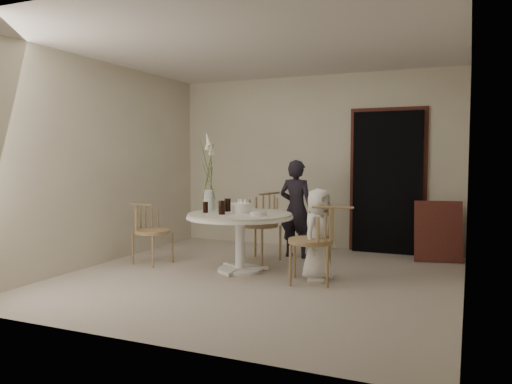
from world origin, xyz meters
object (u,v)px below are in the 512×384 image
at_px(table, 240,222).
at_px(birthday_cake, 241,208).
at_px(girl, 296,209).
at_px(boy, 318,234).
at_px(flower_vase, 209,183).
at_px(chair_left, 147,225).
at_px(chair_far, 264,216).
at_px(chair_right, 322,233).

distance_m(table, birthday_cake, 0.18).
height_order(table, girl, girl).
xyz_separation_m(boy, birthday_cake, (-1.03, 0.09, 0.26)).
distance_m(boy, flower_vase, 1.66).
relative_size(boy, flower_vase, 1.05).
distance_m(chair_left, flower_vase, 1.04).
relative_size(chair_left, boy, 0.75).
distance_m(table, chair_far, 0.78).
relative_size(chair_left, flower_vase, 0.79).
bearing_deg(boy, girl, 41.73).
xyz_separation_m(chair_left, birthday_cake, (1.36, 0.09, 0.27)).
relative_size(chair_left, girl, 0.58).
height_order(chair_far, girl, girl).
bearing_deg(birthday_cake, chair_far, 89.07).
xyz_separation_m(chair_right, chair_left, (-2.47, 0.13, -0.05)).
relative_size(chair_right, girl, 0.64).
relative_size(table, chair_left, 1.65).
distance_m(chair_far, flower_vase, 0.94).
bearing_deg(birthday_cake, table, -82.60).
bearing_deg(girl, boy, 126.26).
relative_size(table, flower_vase, 1.30).
bearing_deg(chair_far, birthday_cake, -77.60).
bearing_deg(chair_far, chair_right, -27.83).
relative_size(girl, flower_vase, 1.36).
relative_size(chair_right, flower_vase, 0.87).
xyz_separation_m(chair_right, girl, (-0.74, 1.30, 0.12)).
xyz_separation_m(chair_left, flower_vase, (0.84, 0.22, 0.57)).
height_order(chair_left, girl, girl).
distance_m(chair_far, birthday_cake, 0.76).
xyz_separation_m(table, chair_left, (-1.37, -0.05, -0.10)).
bearing_deg(girl, birthday_cake, 78.08).
distance_m(chair_far, girl, 0.50).
relative_size(chair_far, boy, 0.88).
height_order(chair_left, birthday_cake, birthday_cake).
height_order(chair_right, chair_left, chair_right).
bearing_deg(chair_right, girl, -162.09).
bearing_deg(table, chair_left, -177.93).
bearing_deg(girl, chair_right, 126.38).
bearing_deg(table, girl, 72.23).
bearing_deg(chair_left, boy, -79.88).
distance_m(table, girl, 1.18).
distance_m(table, flower_vase, 0.73).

